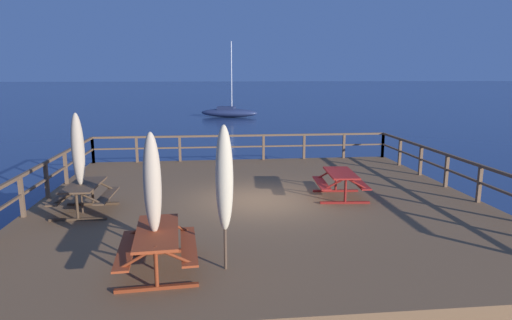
{
  "coord_description": "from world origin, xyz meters",
  "views": [
    {
      "loc": [
        -1.41,
        -12.09,
        4.33
      ],
      "look_at": [
        0.0,
        0.94,
        1.78
      ],
      "focal_mm": 30.66,
      "sensor_mm": 36.0,
      "label": 1
    }
  ],
  "objects": [
    {
      "name": "patio_umbrella_tall_mid_left",
      "position": [
        -2.43,
        -4.37,
        2.42
      ],
      "size": [
        0.32,
        0.32,
        2.58
      ],
      "color": "#4C3828",
      "rests_on": "wooden_deck"
    },
    {
      "name": "sailboat_distant",
      "position": [
        0.69,
        33.76,
        0.51
      ],
      "size": [
        6.23,
        3.38,
        7.72
      ],
      "color": "navy",
      "rests_on": "ground"
    },
    {
      "name": "wooden_deck",
      "position": [
        0.0,
        0.0,
        0.39
      ],
      "size": [
        12.61,
        12.51,
        0.78
      ],
      "primitive_type": "cube",
      "color": "brown",
      "rests_on": "ground"
    },
    {
      "name": "picnic_table_front_right",
      "position": [
        -4.68,
        -0.64,
        1.33
      ],
      "size": [
        1.44,
        1.74,
        0.78
      ],
      "color": "brown",
      "rests_on": "wooden_deck"
    },
    {
      "name": "picnic_table_mid_centre",
      "position": [
        2.4,
        0.03,
        1.33
      ],
      "size": [
        1.52,
        1.74,
        0.78
      ],
      "color": "maroon",
      "rests_on": "wooden_deck"
    },
    {
      "name": "railing_waterside_far",
      "position": [
        -0.0,
        6.1,
        1.52
      ],
      "size": [
        12.41,
        0.1,
        1.09
      ],
      "color": "brown",
      "rests_on": "wooden_deck"
    },
    {
      "name": "patio_umbrella_tall_front",
      "position": [
        -4.75,
        -0.66,
        2.45
      ],
      "size": [
        0.32,
        0.32,
        2.62
      ],
      "color": "#4C3828",
      "rests_on": "wooden_deck"
    },
    {
      "name": "railing_side_right",
      "position": [
        6.15,
        0.0,
        1.52
      ],
      "size": [
        0.1,
        12.31,
        1.09
      ],
      "color": "brown",
      "rests_on": "wooden_deck"
    },
    {
      "name": "picnic_table_back_right",
      "position": [
        -2.39,
        -4.37,
        1.34
      ],
      "size": [
        1.54,
        2.0,
        0.78
      ],
      "color": "#993819",
      "rests_on": "wooden_deck"
    },
    {
      "name": "ground_plane",
      "position": [
        0.0,
        0.0,
        0.0
      ],
      "size": [
        600.0,
        600.0,
        0.0
      ],
      "primitive_type": "plane",
      "color": "navy"
    },
    {
      "name": "railing_side_left",
      "position": [
        -6.15,
        0.0,
        1.52
      ],
      "size": [
        0.1,
        12.31,
        1.09
      ],
      "color": "brown",
      "rests_on": "wooden_deck"
    },
    {
      "name": "patio_umbrella_tall_mid_right",
      "position": [
        -1.15,
        -4.46,
        2.5
      ],
      "size": [
        0.32,
        0.32,
        2.7
      ],
      "color": "#4C3828",
      "rests_on": "wooden_deck"
    }
  ]
}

